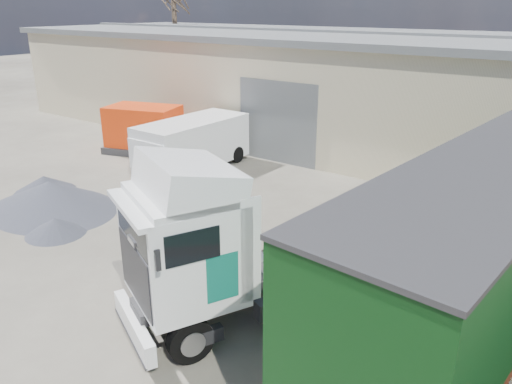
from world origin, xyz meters
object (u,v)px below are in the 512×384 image
Objects in this scene: box_trailer at (501,224)px; panel_van at (189,145)px; orange_skip at (144,132)px; tractor_unit at (218,254)px.

box_trailer is 2.35× the size of panel_van.
panel_van is 3.72m from orange_skip.
tractor_unit is 1.19× the size of panel_van.
box_trailer is 13.66m from panel_van.
panel_van is at bearing -29.54° from orange_skip.
tractor_unit is 0.51× the size of box_trailer.
box_trailer is 3.03× the size of orange_skip.
tractor_unit reaches higher than panel_van.
panel_van is (-8.09, 7.64, -0.58)m from tractor_unit.
box_trailer is at bearing -17.78° from panel_van.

